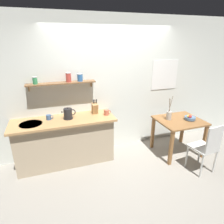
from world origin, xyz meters
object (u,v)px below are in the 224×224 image
object	(u,v)px
coffee_mug_by_sink	(49,117)
coffee_mug_spare	(107,112)
twig_vase	(169,115)
dining_table	(179,125)
knife_block	(95,108)
electric_kettle	(68,114)
fruit_bowl	(190,118)
dining_chair_near	(207,146)

from	to	relation	value
coffee_mug_by_sink	coffee_mug_spare	size ratio (longest dim) A/B	0.91
twig_vase	dining_table	bearing A→B (deg)	-22.69
dining_table	knife_block	world-z (taller)	knife_block
twig_vase	electric_kettle	bearing A→B (deg)	171.18
twig_vase	coffee_mug_by_sink	distance (m)	2.29
dining_table	fruit_bowl	distance (m)	0.26
fruit_bowl	twig_vase	world-z (taller)	twig_vase
fruit_bowl	coffee_mug_spare	world-z (taller)	coffee_mug_spare
fruit_bowl	electric_kettle	bearing A→B (deg)	168.88
fruit_bowl	coffee_mug_by_sink	world-z (taller)	coffee_mug_by_sink
knife_block	coffee_mug_spare	bearing A→B (deg)	-35.60
dining_chair_near	electric_kettle	distance (m)	2.49
dining_table	twig_vase	bearing A→B (deg)	157.31
fruit_bowl	knife_block	xyz separation A→B (m)	(-1.80, 0.54, 0.23)
dining_table	dining_chair_near	size ratio (longest dim) A/B	0.93
knife_block	coffee_mug_by_sink	xyz separation A→B (m)	(-0.85, -0.02, -0.07)
dining_chair_near	coffee_mug_by_sink	xyz separation A→B (m)	(-2.51, 1.17, 0.42)
twig_vase	electric_kettle	size ratio (longest dim) A/B	1.90
dining_table	knife_block	distance (m)	1.73
dining_chair_near	coffee_mug_by_sink	bearing A→B (deg)	155.07
knife_block	coffee_mug_spare	size ratio (longest dim) A/B	2.15
dining_chair_near	knife_block	distance (m)	2.10
dining_chair_near	coffee_mug_spare	bearing A→B (deg)	144.57
fruit_bowl	coffee_mug_spare	size ratio (longest dim) A/B	1.55
dining_table	electric_kettle	bearing A→B (deg)	169.78
electric_kettle	twig_vase	bearing A→B (deg)	-8.82
fruit_bowl	dining_table	bearing A→B (deg)	158.70
twig_vase	electric_kettle	world-z (taller)	twig_vase
fruit_bowl	electric_kettle	xyz separation A→B (m)	(-2.31, 0.45, 0.21)
fruit_bowl	coffee_mug_by_sink	distance (m)	2.70
knife_block	twig_vase	bearing A→B (deg)	-15.16
dining_table	coffee_mug_spare	distance (m)	1.50
knife_block	coffee_mug_by_sink	size ratio (longest dim) A/B	2.35
dining_chair_near	coffee_mug_spare	world-z (taller)	coffee_mug_spare
twig_vase	knife_block	bearing A→B (deg)	164.84
twig_vase	coffee_mug_spare	bearing A→B (deg)	168.61
dining_table	electric_kettle	xyz separation A→B (m)	(-2.13, 0.38, 0.38)
coffee_mug_by_sink	coffee_mug_spare	world-z (taller)	coffee_mug_spare
electric_kettle	knife_block	bearing A→B (deg)	9.20
electric_kettle	knife_block	world-z (taller)	knife_block
twig_vase	knife_block	xyz separation A→B (m)	(-1.41, 0.38, 0.18)
dining_table	electric_kettle	distance (m)	2.20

